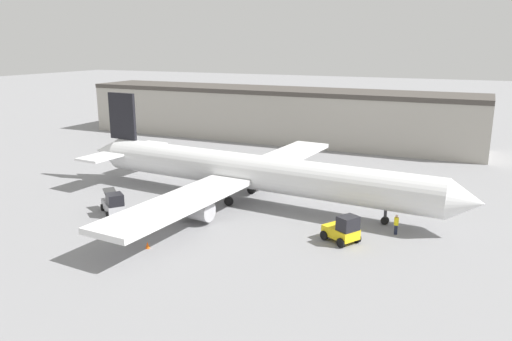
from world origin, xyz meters
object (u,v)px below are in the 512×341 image
baggage_tug (343,230)px  belt_loader_truck (114,204)px  airplane (248,172)px  ground_crew_worker (396,224)px  safety_cone_near (147,245)px

baggage_tug → belt_loader_truck: bearing=-144.1°
airplane → ground_crew_worker: airplane is taller
baggage_tug → belt_loader_truck: (-21.58, -2.27, -0.06)m
airplane → ground_crew_worker: (15.45, -3.11, -2.14)m
airplane → ground_crew_worker: 15.91m
airplane → belt_loader_truck: size_ratio=11.61×
airplane → safety_cone_near: airplane is taller
baggage_tug → belt_loader_truck: 21.70m
airplane → ground_crew_worker: size_ratio=25.10×
airplane → baggage_tug: 13.74m
ground_crew_worker → belt_loader_truck: 25.88m
ground_crew_worker → baggage_tug: (-3.63, -3.60, 0.15)m
baggage_tug → safety_cone_near: baggage_tug is taller
airplane → ground_crew_worker: bearing=-7.1°
baggage_tug → ground_crew_worker: bearing=74.7°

